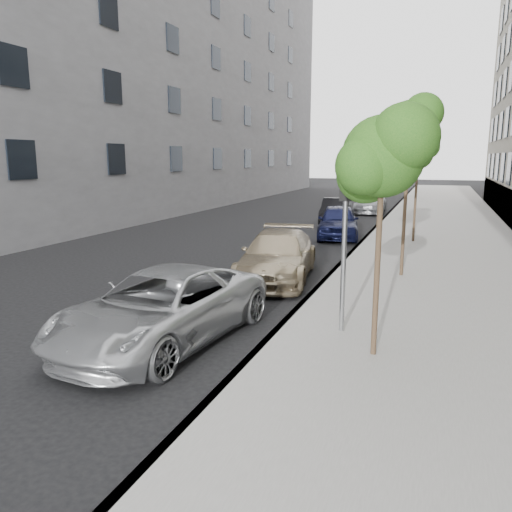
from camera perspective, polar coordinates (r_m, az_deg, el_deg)
The scene contains 13 objects.
ground at distance 8.98m, azimuth -9.35°, elevation -12.52°, with size 160.00×160.00×0.00m, color black.
sidewalk at distance 31.31m, azimuth 20.41°, elevation 4.06°, with size 6.40×72.00×0.14m, color gray.
curb at distance 31.45m, azimuth 14.71°, elevation 4.42°, with size 0.15×72.00×0.14m, color #9E9B93.
opposite_building at distance 35.83m, azimuth -25.25°, elevation 23.79°, with size 18.00×70.00×24.00m, color gray.
tree_near at distance 8.66m, azimuth 14.46°, elevation 10.97°, with size 1.70×1.50×4.31m.
tree_mid at distance 15.17m, azimuth 17.26°, elevation 14.09°, with size 1.72×1.52×5.20m.
tree_far at distance 21.63m, azimuth 18.13°, elevation 10.94°, with size 1.56×1.36×4.33m.
signal_pole at distance 9.90m, azimuth 10.09°, elevation 2.49°, with size 0.25×0.20×3.17m.
minivan at distance 9.96m, azimuth -10.62°, elevation -5.79°, with size 2.36×5.12×1.42m, color #AEB0B3.
suv at distance 14.87m, azimuth 2.49°, elevation 0.03°, with size 1.99×4.89×1.42m, color tan.
sedan_blue at distance 22.85m, azimuth 9.38°, elevation 3.91°, with size 1.76×4.36×1.49m, color black.
sedan_black at distance 27.85m, azimuth 9.12°, elevation 5.09°, with size 1.46×4.18×1.38m, color black.
sedan_rear at distance 33.77m, azimuth 12.98°, elevation 5.98°, with size 1.89×4.66×1.35m, color gray.
Camera 1 is at (4.13, -7.11, 3.59)m, focal length 35.00 mm.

